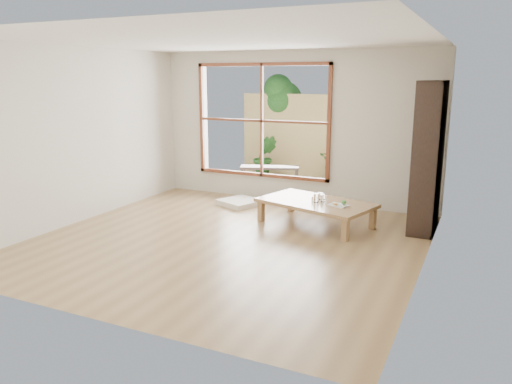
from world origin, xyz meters
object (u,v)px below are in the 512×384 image
(food_tray, at_px, (339,204))
(garden_bench, at_px, (270,169))
(bookshelf, at_px, (428,157))
(low_table, at_px, (316,204))

(food_tray, height_order, garden_bench, food_tray)
(bookshelf, distance_m, garden_bench, 3.74)
(low_table, bearing_deg, food_tray, -1.01)
(bookshelf, relative_size, food_tray, 6.50)
(low_table, relative_size, garden_bench, 1.51)
(low_table, xyz_separation_m, garden_bench, (-1.72, 2.24, 0.02))
(bookshelf, bearing_deg, food_tray, -152.73)
(garden_bench, bearing_deg, low_table, -72.99)
(bookshelf, relative_size, garden_bench, 1.73)
(low_table, distance_m, bookshelf, 1.72)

